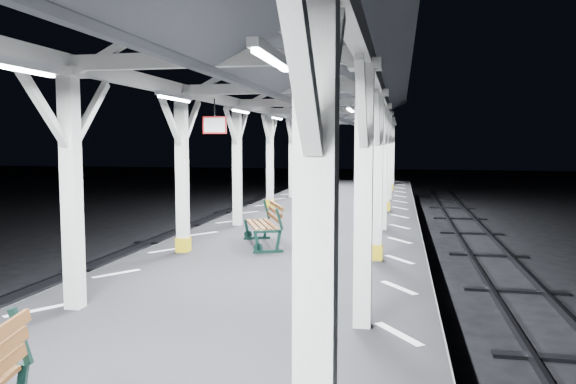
% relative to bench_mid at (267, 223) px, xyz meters
% --- Properties ---
extents(ground, '(120.00, 120.00, 0.00)m').
position_rel_bench_mid_xyz_m(ground, '(0.48, -3.15, -1.51)').
color(ground, black).
rests_on(ground, ground).
extents(platform, '(6.00, 50.00, 1.00)m').
position_rel_bench_mid_xyz_m(platform, '(0.48, -3.15, -1.01)').
color(platform, black).
rests_on(platform, ground).
extents(hazard_stripes_left, '(1.00, 48.00, 0.01)m').
position_rel_bench_mid_xyz_m(hazard_stripes_left, '(-1.97, -3.15, -0.51)').
color(hazard_stripes_left, silver).
rests_on(hazard_stripes_left, platform).
extents(hazard_stripes_right, '(1.00, 48.00, 0.01)m').
position_rel_bench_mid_xyz_m(hazard_stripes_right, '(2.93, -3.15, -0.51)').
color(hazard_stripes_right, silver).
rests_on(hazard_stripes_right, platform).
extents(track_right, '(2.20, 60.00, 0.16)m').
position_rel_bench_mid_xyz_m(track_right, '(5.48, -3.15, -1.43)').
color(track_right, '#2D2D33').
rests_on(track_right, ground).
extents(canopy, '(5.40, 49.00, 4.65)m').
position_rel_bench_mid_xyz_m(canopy, '(0.48, -3.17, 3.05)').
color(canopy, silver).
rests_on(canopy, platform).
extents(bench_mid, '(1.27, 1.88, 0.96)m').
position_rel_bench_mid_xyz_m(bench_mid, '(0.00, 0.00, 0.00)').
color(bench_mid, '#112E27').
rests_on(bench_mid, platform).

